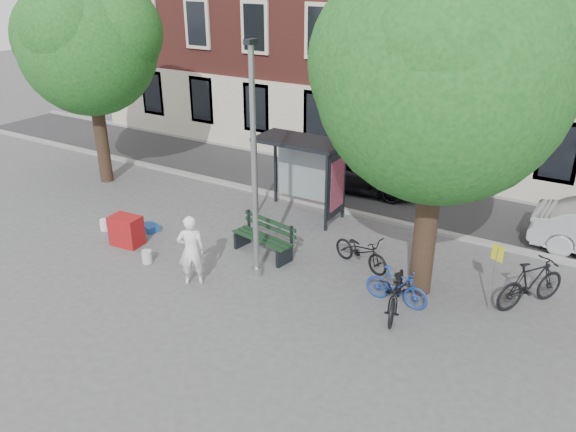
# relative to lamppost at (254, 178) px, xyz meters

# --- Properties ---
(ground) EXTENTS (90.00, 90.00, 0.00)m
(ground) POSITION_rel_lamppost_xyz_m (0.00, 0.00, -2.78)
(ground) COLOR #4C4C4F
(ground) RESTS_ON ground
(road) EXTENTS (40.00, 4.00, 0.01)m
(road) POSITION_rel_lamppost_xyz_m (0.00, 7.00, -2.78)
(road) COLOR #28282B
(road) RESTS_ON ground
(curb_near) EXTENTS (40.00, 0.25, 0.12)m
(curb_near) POSITION_rel_lamppost_xyz_m (0.00, 5.00, -2.72)
(curb_near) COLOR gray
(curb_near) RESTS_ON ground
(curb_far) EXTENTS (40.00, 0.25, 0.12)m
(curb_far) POSITION_rel_lamppost_xyz_m (0.00, 9.00, -2.72)
(curb_far) COLOR gray
(curb_far) RESTS_ON ground
(lamppost) EXTENTS (0.28, 0.35, 6.11)m
(lamppost) POSITION_rel_lamppost_xyz_m (0.00, 0.00, 0.00)
(lamppost) COLOR #9EA0A3
(lamppost) RESTS_ON ground
(tree_right) EXTENTS (5.76, 5.60, 8.20)m
(tree_right) POSITION_rel_lamppost_xyz_m (4.01, 1.38, 2.83)
(tree_right) COLOR black
(tree_right) RESTS_ON ground
(tree_left) EXTENTS (5.18, 4.86, 7.40)m
(tree_left) POSITION_rel_lamppost_xyz_m (-8.99, 2.88, 2.43)
(tree_left) COLOR black
(tree_left) RESTS_ON ground
(bus_shelter) EXTENTS (2.85, 1.45, 2.62)m
(bus_shelter) POSITION_rel_lamppost_xyz_m (-0.61, 4.11, -0.87)
(bus_shelter) COLOR #1E2328
(bus_shelter) RESTS_ON ground
(painter) EXTENTS (0.83, 0.79, 1.91)m
(painter) POSITION_rel_lamppost_xyz_m (-1.20, -1.19, -1.83)
(painter) COLOR white
(painter) RESTS_ON ground
(bench) EXTENTS (2.04, 0.99, 1.01)m
(bench) POSITION_rel_lamppost_xyz_m (-0.49, 1.11, -2.32)
(bench) COLOR #1E2328
(bench) RESTS_ON ground
(bike_a) EXTENTS (1.94, 1.16, 0.96)m
(bike_a) POSITION_rel_lamppost_xyz_m (2.19, 1.87, -2.30)
(bike_a) COLOR black
(bike_a) RESTS_ON ground
(bike_b) EXTENTS (1.64, 0.53, 0.97)m
(bike_b) POSITION_rel_lamppost_xyz_m (3.70, 0.60, -2.30)
(bike_b) COLOR navy
(bike_b) RESTS_ON ground
(bike_c) EXTENTS (1.21, 2.23, 1.11)m
(bike_c) POSITION_rel_lamppost_xyz_m (3.83, 0.32, -2.23)
(bike_c) COLOR black
(bike_c) RESTS_ON ground
(bike_d) EXTENTS (1.66, 2.02, 1.24)m
(bike_d) POSITION_rel_lamppost_xyz_m (6.50, 2.21, -2.16)
(bike_d) COLOR black
(bike_d) RESTS_ON ground
(car_dark) EXTENTS (4.94, 2.69, 1.31)m
(car_dark) POSITION_rel_lamppost_xyz_m (-0.21, 7.34, -2.13)
(car_dark) COLOR black
(car_dark) RESTS_ON ground
(red_stand) EXTENTS (0.95, 0.68, 0.90)m
(red_stand) POSITION_rel_lamppost_xyz_m (-4.31, -0.49, -2.33)
(red_stand) COLOR maroon
(red_stand) RESTS_ON ground
(blue_crate) EXTENTS (0.65, 0.56, 0.20)m
(blue_crate) POSITION_rel_lamppost_xyz_m (-4.42, 0.57, -2.68)
(blue_crate) COLOR #1F478F
(blue_crate) RESTS_ON ground
(bucket_a) EXTENTS (0.35, 0.35, 0.36)m
(bucket_a) POSITION_rel_lamppost_xyz_m (-5.65, -0.15, -2.60)
(bucket_a) COLOR white
(bucket_a) RESTS_ON ground
(bucket_b) EXTENTS (0.33, 0.33, 0.36)m
(bucket_b) POSITION_rel_lamppost_xyz_m (-3.01, -1.01, -2.60)
(bucket_b) COLOR silver
(bucket_b) RESTS_ON ground
(bucket_c) EXTENTS (0.37, 0.37, 0.36)m
(bucket_c) POSITION_rel_lamppost_xyz_m (-4.35, 0.08, -2.60)
(bucket_c) COLOR white
(bucket_c) RESTS_ON ground
(notice_sign) EXTENTS (0.29, 0.14, 1.74)m
(notice_sign) POSITION_rel_lamppost_xyz_m (5.73, 1.54, -1.56)
(notice_sign) COLOR #9EA0A3
(notice_sign) RESTS_ON ground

